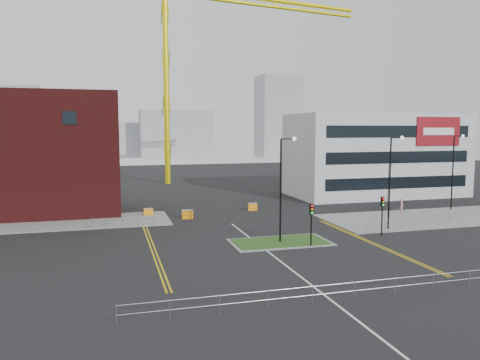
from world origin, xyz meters
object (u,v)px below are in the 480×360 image
(tower_crane, at_px, (197,36))
(streetlamp_island, at_px, (283,181))
(pedestrian, at_px, (402,206))
(traffic_light_island, at_px, (311,217))

(tower_crane, distance_m, streetlamp_island, 52.43)
(streetlamp_island, bearing_deg, tower_crane, 88.24)
(pedestrian, bearing_deg, tower_crane, 70.87)
(tower_crane, relative_size, streetlamp_island, 5.71)
(traffic_light_island, bearing_deg, streetlamp_island, 131.41)
(tower_crane, xyz_separation_m, pedestrian, (16.91, -38.61, -25.64))
(tower_crane, height_order, streetlamp_island, tower_crane)
(tower_crane, distance_m, traffic_light_island, 55.43)
(pedestrian, bearing_deg, traffic_light_island, 171.62)
(streetlamp_island, relative_size, traffic_light_island, 2.52)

